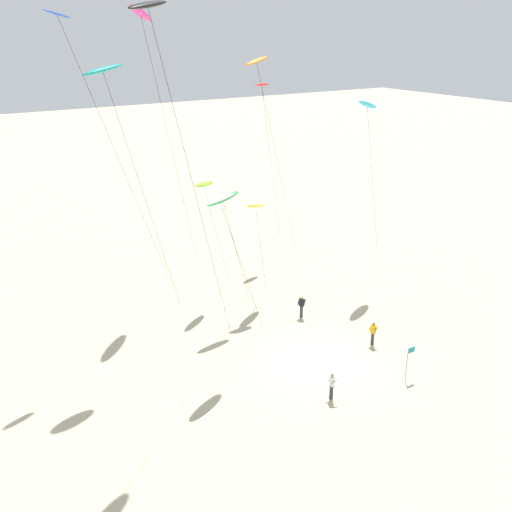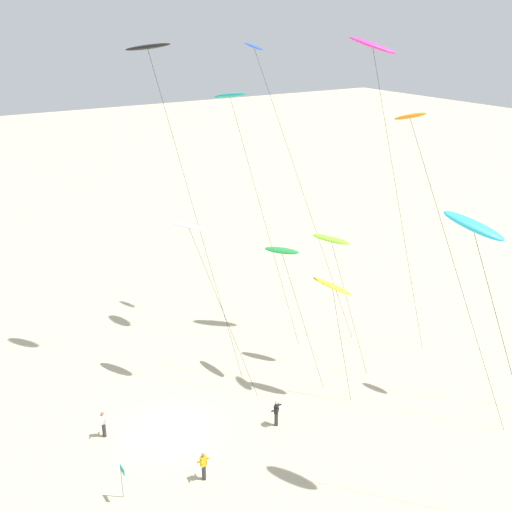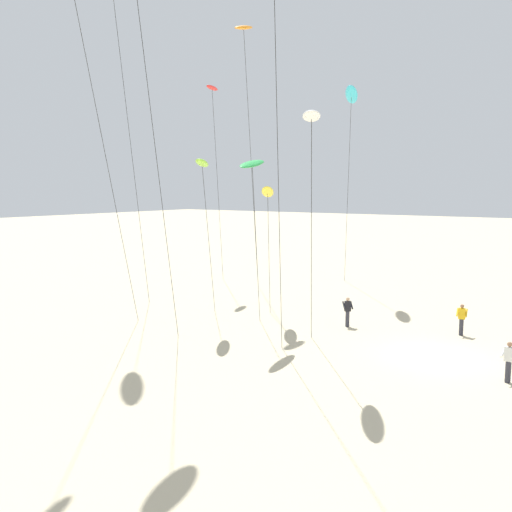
{
  "view_description": "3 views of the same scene",
  "coord_description": "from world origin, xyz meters",
  "px_view_note": "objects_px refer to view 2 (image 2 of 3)",
  "views": [
    {
      "loc": [
        -19.75,
        -24.04,
        19.79
      ],
      "look_at": [
        0.28,
        8.02,
        4.53
      ],
      "focal_mm": 39.73,
      "sensor_mm": 36.0,
      "label": 1
    },
    {
      "loc": [
        27.28,
        -11.32,
        22.63
      ],
      "look_at": [
        -2.58,
        7.51,
        8.6
      ],
      "focal_mm": 42.8,
      "sensor_mm": 36.0,
      "label": 2
    },
    {
      "loc": [
        -24.2,
        -6.47,
        7.65
      ],
      "look_at": [
        -2.8,
        8.05,
        4.39
      ],
      "focal_mm": 37.29,
      "sensor_mm": 36.0,
      "label": 3
    }
  ],
  "objects_px": {
    "kite_teal": "(231,97)",
    "kite_flyer_nearest": "(204,465)",
    "kite_white": "(189,227)",
    "kite_flyer_middle": "(276,413)",
    "marker_flag": "(122,475)",
    "kite_cyan": "(474,227)",
    "kite_lime": "(332,240)",
    "kite_black": "(148,50)",
    "kite_orange": "(412,122)",
    "kite_green": "(282,251)",
    "kite_flyer_furthest": "(103,423)",
    "kite_yellow": "(332,287)",
    "kite_blue": "(259,62)",
    "kite_magenta": "(373,47)"
  },
  "relations": [
    {
      "from": "kite_lime",
      "to": "kite_flyer_furthest",
      "type": "bearing_deg",
      "value": -91.1
    },
    {
      "from": "kite_yellow",
      "to": "kite_blue",
      "type": "height_order",
      "value": "kite_blue"
    },
    {
      "from": "kite_teal",
      "to": "kite_white",
      "type": "relative_size",
      "value": 1.67
    },
    {
      "from": "kite_flyer_middle",
      "to": "kite_green",
      "type": "bearing_deg",
      "value": 143.57
    },
    {
      "from": "kite_black",
      "to": "kite_flyer_furthest",
      "type": "bearing_deg",
      "value": -45.98
    },
    {
      "from": "kite_green",
      "to": "kite_magenta",
      "type": "distance_m",
      "value": 14.44
    },
    {
      "from": "marker_flag",
      "to": "kite_flyer_nearest",
      "type": "bearing_deg",
      "value": 77.51
    },
    {
      "from": "kite_orange",
      "to": "kite_magenta",
      "type": "bearing_deg",
      "value": 153.58
    },
    {
      "from": "marker_flag",
      "to": "kite_cyan",
      "type": "bearing_deg",
      "value": 59.94
    },
    {
      "from": "kite_white",
      "to": "kite_flyer_nearest",
      "type": "bearing_deg",
      "value": -24.36
    },
    {
      "from": "kite_green",
      "to": "marker_flag",
      "type": "relative_size",
      "value": 4.44
    },
    {
      "from": "kite_yellow",
      "to": "kite_teal",
      "type": "distance_m",
      "value": 14.69
    },
    {
      "from": "kite_flyer_middle",
      "to": "marker_flag",
      "type": "xyz_separation_m",
      "value": [
        0.83,
        -9.75,
        0.6
      ]
    },
    {
      "from": "kite_green",
      "to": "kite_flyer_furthest",
      "type": "height_order",
      "value": "kite_green"
    },
    {
      "from": "kite_orange",
      "to": "kite_cyan",
      "type": "bearing_deg",
      "value": -26.27
    },
    {
      "from": "kite_lime",
      "to": "kite_white",
      "type": "relative_size",
      "value": 0.87
    },
    {
      "from": "kite_flyer_middle",
      "to": "kite_teal",
      "type": "bearing_deg",
      "value": 161.23
    },
    {
      "from": "kite_lime",
      "to": "marker_flag",
      "type": "distance_m",
      "value": 18.99
    },
    {
      "from": "kite_green",
      "to": "marker_flag",
      "type": "bearing_deg",
      "value": -67.76
    },
    {
      "from": "kite_yellow",
      "to": "kite_flyer_nearest",
      "type": "height_order",
      "value": "kite_yellow"
    },
    {
      "from": "kite_yellow",
      "to": "kite_flyer_nearest",
      "type": "distance_m",
      "value": 12.58
    },
    {
      "from": "kite_white",
      "to": "kite_yellow",
      "type": "bearing_deg",
      "value": 44.36
    },
    {
      "from": "kite_teal",
      "to": "kite_white",
      "type": "xyz_separation_m",
      "value": [
        4.38,
        -5.58,
        -6.93
      ]
    },
    {
      "from": "kite_black",
      "to": "kite_magenta",
      "type": "height_order",
      "value": "kite_magenta"
    },
    {
      "from": "kite_lime",
      "to": "kite_blue",
      "type": "xyz_separation_m",
      "value": [
        -8.83,
        0.04,
        10.49
      ]
    },
    {
      "from": "kite_lime",
      "to": "kite_orange",
      "type": "bearing_deg",
      "value": 9.3
    },
    {
      "from": "kite_lime",
      "to": "kite_teal",
      "type": "height_order",
      "value": "kite_teal"
    },
    {
      "from": "kite_yellow",
      "to": "kite_blue",
      "type": "relative_size",
      "value": 0.38
    },
    {
      "from": "kite_teal",
      "to": "kite_green",
      "type": "height_order",
      "value": "kite_teal"
    },
    {
      "from": "kite_teal",
      "to": "marker_flag",
      "type": "xyz_separation_m",
      "value": [
        12.63,
        -13.76,
        -15.95
      ]
    },
    {
      "from": "kite_blue",
      "to": "kite_flyer_nearest",
      "type": "height_order",
      "value": "kite_blue"
    },
    {
      "from": "kite_teal",
      "to": "kite_flyer_nearest",
      "type": "bearing_deg",
      "value": -35.71
    },
    {
      "from": "kite_white",
      "to": "kite_flyer_middle",
      "type": "bearing_deg",
      "value": 11.94
    },
    {
      "from": "kite_blue",
      "to": "kite_orange",
      "type": "bearing_deg",
      "value": 3.31
    },
    {
      "from": "kite_lime",
      "to": "kite_flyer_middle",
      "type": "height_order",
      "value": "kite_lime"
    },
    {
      "from": "kite_green",
      "to": "kite_lime",
      "type": "bearing_deg",
      "value": 83.61
    },
    {
      "from": "kite_black",
      "to": "kite_orange",
      "type": "relative_size",
      "value": 1.18
    },
    {
      "from": "kite_black",
      "to": "kite_flyer_middle",
      "type": "height_order",
      "value": "kite_black"
    },
    {
      "from": "kite_flyer_furthest",
      "to": "kite_white",
      "type": "bearing_deg",
      "value": 112.13
    },
    {
      "from": "kite_teal",
      "to": "kite_flyer_furthest",
      "type": "relative_size",
      "value": 10.77
    },
    {
      "from": "kite_lime",
      "to": "kite_blue",
      "type": "bearing_deg",
      "value": 179.74
    },
    {
      "from": "kite_white",
      "to": "kite_flyer_middle",
      "type": "xyz_separation_m",
      "value": [
        7.42,
        1.57,
        -9.61
      ]
    },
    {
      "from": "kite_black",
      "to": "kite_green",
      "type": "height_order",
      "value": "kite_black"
    },
    {
      "from": "kite_lime",
      "to": "kite_white",
      "type": "xyz_separation_m",
      "value": [
        -3.3,
        -8.54,
        1.48
      ]
    },
    {
      "from": "kite_lime",
      "to": "kite_flyer_nearest",
      "type": "xyz_separation_m",
      "value": [
        5.84,
        -12.68,
        -8.13
      ]
    },
    {
      "from": "kite_white",
      "to": "kite_lime",
      "type": "bearing_deg",
      "value": 68.86
    },
    {
      "from": "kite_black",
      "to": "kite_lime",
      "type": "bearing_deg",
      "value": 51.56
    },
    {
      "from": "kite_lime",
      "to": "kite_orange",
      "type": "height_order",
      "value": "kite_orange"
    },
    {
      "from": "kite_teal",
      "to": "kite_flyer_nearest",
      "type": "relative_size",
      "value": 10.77
    },
    {
      "from": "kite_white",
      "to": "kite_flyer_nearest",
      "type": "height_order",
      "value": "kite_white"
    }
  ]
}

